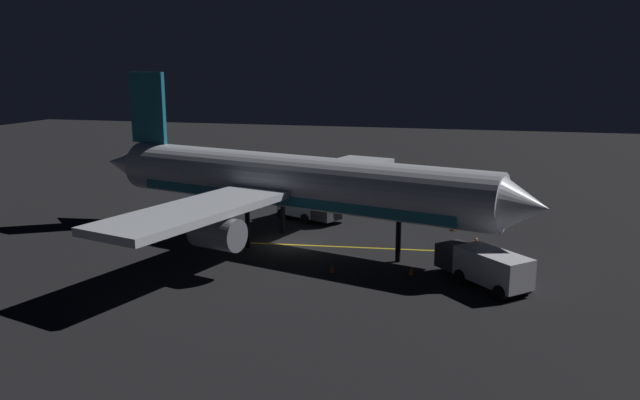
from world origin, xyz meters
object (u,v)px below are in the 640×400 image
Objects in this scene: baggage_truck at (485,267)px; catering_truck at (306,206)px; traffic_cone_near_left at (332,269)px; airliner at (287,183)px; ground_crew_worker at (476,250)px; traffic_cone_under_wing at (454,227)px; traffic_cone_near_right at (411,271)px.

catering_truck reaches higher than baggage_truck.
baggage_truck is at bearing 89.76° from traffic_cone_near_left.
airliner is 14.30m from ground_crew_worker.
traffic_cone_near_left is at bearing -62.98° from ground_crew_worker.
ground_crew_worker is 3.16× the size of traffic_cone_under_wing.
airliner is 11.90m from traffic_cone_near_right.
airliner is 21.17× the size of ground_crew_worker.
traffic_cone_near_left and traffic_cone_under_wing have the same top height.
traffic_cone_under_wing is at bearing -169.23° from baggage_truck.
traffic_cone_under_wing is (-8.24, -1.83, -0.64)m from ground_crew_worker.
baggage_truck reaches higher than traffic_cone_under_wing.
baggage_truck is 11.02× the size of traffic_cone_near_left.
catering_truck is (-7.19, -0.52, -3.33)m from airliner.
ground_crew_worker is at bearing 117.02° from traffic_cone_near_left.
traffic_cone_near_left is at bearing -90.24° from baggage_truck.
baggage_truck is at bearing 79.41° from traffic_cone_near_right.
traffic_cone_near_left is (5.82, 4.88, -4.36)m from airliner.
airliner is at bearing 4.15° from catering_truck.
traffic_cone_under_wing is (0.24, 12.43, -1.03)m from catering_truck.
airliner is 15.87m from baggage_truck.
traffic_cone_near_right is at bearing -46.20° from ground_crew_worker.
traffic_cone_near_right is at bearing -100.59° from baggage_truck.
airliner reaches higher than traffic_cone_near_right.
airliner reaches higher than traffic_cone_near_left.
catering_truck reaches higher than traffic_cone_under_wing.
traffic_cone_near_right is (3.72, -3.88, -0.64)m from ground_crew_worker.
traffic_cone_near_left is (4.52, -8.86, -0.64)m from ground_crew_worker.
traffic_cone_under_wing is at bearing -167.47° from ground_crew_worker.
baggage_truck is (5.86, 14.35, -3.41)m from airliner.
traffic_cone_near_right is at bearing 63.02° from airliner.
ground_crew_worker is (1.30, 13.74, -3.72)m from airliner.
ground_crew_worker is 3.16× the size of traffic_cone_near_left.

